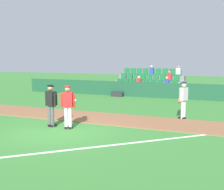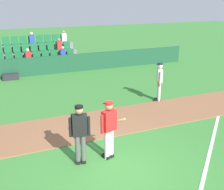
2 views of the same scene
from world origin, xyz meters
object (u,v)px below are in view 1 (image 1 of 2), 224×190
(umpire_home_plate, at_px, (51,103))
(batter_red_jersey, at_px, (68,105))
(equipment_bag, at_px, (117,94))
(runner_grey_jersey, at_px, (183,99))

(umpire_home_plate, bearing_deg, batter_red_jersey, -3.61)
(equipment_bag, bearing_deg, batter_red_jersey, -79.41)
(umpire_home_plate, bearing_deg, equipment_bag, 95.88)
(batter_red_jersey, xyz_separation_m, equipment_bag, (-1.89, 10.11, -0.79))
(batter_red_jersey, relative_size, runner_grey_jersey, 1.00)
(runner_grey_jersey, relative_size, equipment_bag, 1.96)
(batter_red_jersey, relative_size, umpire_home_plate, 1.00)
(batter_red_jersey, relative_size, equipment_bag, 1.96)
(umpire_home_plate, xyz_separation_m, equipment_bag, (-1.04, 10.05, -0.82))
(umpire_home_plate, relative_size, equipment_bag, 1.96)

